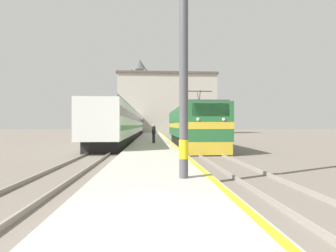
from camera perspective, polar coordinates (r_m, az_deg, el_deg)
The scene contains 10 objects.
ground_plane at distance 34.02m, azimuth -3.45°, elevation -3.10°, with size 200.00×200.00×0.00m, color #70665B.
platform at distance 29.02m, azimuth -3.43°, elevation -3.38°, with size 3.88×140.00×0.28m.
rail_track_near at distance 29.25m, azimuth 3.56°, elevation -3.57°, with size 2.83×140.00×0.16m.
rail_track_far at distance 29.23m, azimuth -10.36°, elevation -3.58°, with size 2.84×140.00×0.16m.
locomotive_train at distance 24.32m, azimuth 5.00°, elevation -0.03°, with size 2.92×16.59×4.59m.
passenger_train at distance 43.90m, azimuth -8.08°, elevation 0.40°, with size 2.92×54.80×3.93m.
catenary_mast at distance 8.59m, azimuth 4.07°, elevation 16.47°, with size 2.93×0.30×8.18m.
person_on_platform at distance 24.50m, azimuth -3.12°, elevation -1.54°, with size 0.34×0.34×1.76m.
clock_tower at distance 78.03m, azimuth -6.25°, elevation 7.15°, with size 4.56×4.56×21.39m.
station_building at distance 63.96m, azimuth -0.25°, elevation 4.87°, with size 23.52×8.49×14.31m.
Camera 1 is at (-0.08, -3.96, 1.94)m, focal length 28.00 mm.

